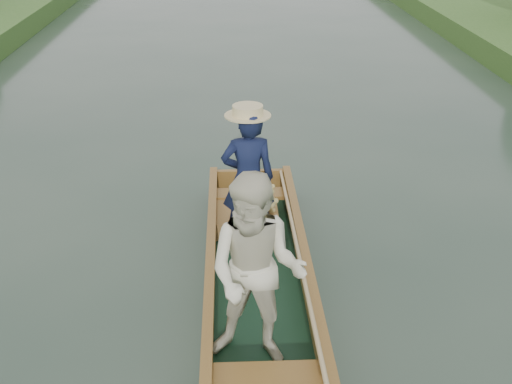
{
  "coord_description": "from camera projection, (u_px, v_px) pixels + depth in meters",
  "views": [
    {
      "loc": [
        -0.28,
        -5.76,
        4.0
      ],
      "look_at": [
        0.0,
        0.6,
        0.95
      ],
      "focal_mm": 45.0,
      "sensor_mm": 36.0,
      "label": 1
    }
  ],
  "objects": [
    {
      "name": "punt",
      "position": [
        255.0,
        251.0,
        6.47
      ],
      "size": [
        1.15,
        5.0,
        1.91
      ],
      "color": "black",
      "rests_on": "ground"
    },
    {
      "name": "ground",
      "position": [
        258.0,
        295.0,
        6.93
      ],
      "size": [
        120.0,
        120.0,
        0.0
      ],
      "primitive_type": "plane",
      "color": "#283D30",
      "rests_on": "ground"
    }
  ]
}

